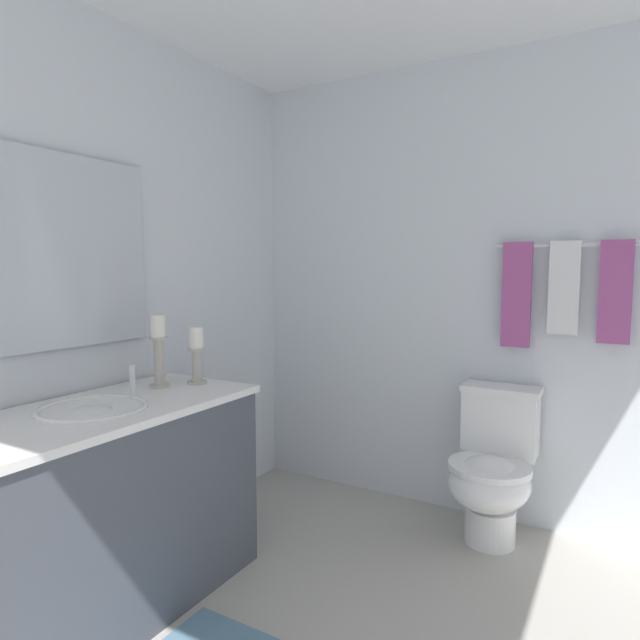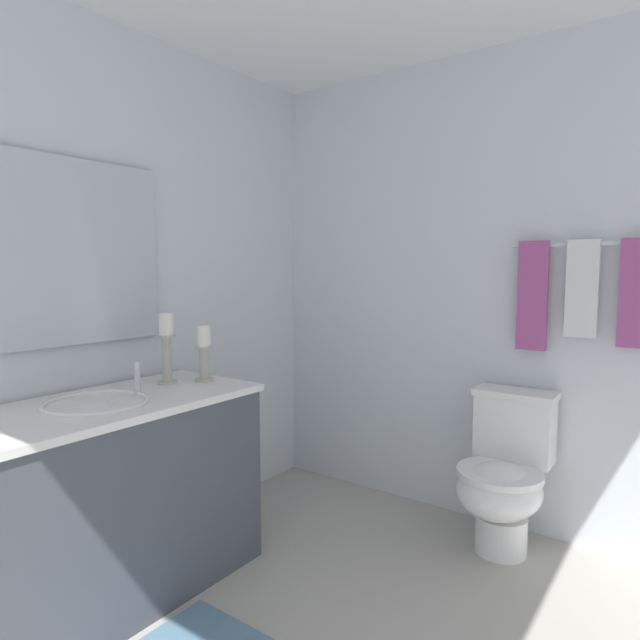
{
  "view_description": "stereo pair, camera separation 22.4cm",
  "coord_description": "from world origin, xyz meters",
  "views": [
    {
      "loc": [
        0.63,
        -1.41,
        1.34
      ],
      "look_at": [
        -0.49,
        0.51,
        1.13
      ],
      "focal_mm": 29.98,
      "sensor_mm": 36.0,
      "label": 1
    },
    {
      "loc": [
        0.81,
        -1.29,
        1.34
      ],
      "look_at": [
        -0.49,
        0.51,
        1.13
      ],
      "focal_mm": 29.98,
      "sensor_mm": 36.0,
      "label": 2
    }
  ],
  "objects": [
    {
      "name": "towel_near_corner",
      "position": [
        0.57,
        1.4,
        1.24
      ],
      "size": [
        0.14,
        0.03,
        0.48
      ],
      "primitive_type": "cube",
      "color": "#A54C8C",
      "rests_on": "towel_bar"
    },
    {
      "name": "wall_back",
      "position": [
        0.0,
        1.48,
        1.23
      ],
      "size": [
        2.84,
        0.04,
        2.45
      ],
      "primitive_type": "cube",
      "color": "silver",
      "rests_on": "ground"
    },
    {
      "name": "towel_near_vanity",
      "position": [
        0.13,
        1.4,
        1.21
      ],
      "size": [
        0.14,
        0.03,
        0.53
      ],
      "primitive_type": "cube",
      "color": "#A54C8C",
      "rests_on": "towel_bar"
    },
    {
      "name": "towel_center",
      "position": [
        0.35,
        1.4,
        1.25
      ],
      "size": [
        0.14,
        0.03,
        0.45
      ],
      "primitive_type": "cube",
      "color": "white",
      "rests_on": "towel_bar"
    },
    {
      "name": "wall_left",
      "position": [
        -1.42,
        0.0,
        1.23
      ],
      "size": [
        0.04,
        2.96,
        2.45
      ],
      "primitive_type": "cube",
      "color": "silver",
      "rests_on": "ground"
    },
    {
      "name": "towel_bar",
      "position": [
        0.35,
        1.42,
        1.46
      ],
      "size": [
        0.65,
        0.02,
        0.02
      ],
      "primitive_type": "cylinder",
      "rotation": [
        0.0,
        1.57,
        0.0
      ],
      "color": "silver"
    },
    {
      "name": "candle_holder_tall",
      "position": [
        -1.07,
        0.39,
        0.96
      ],
      "size": [
        0.09,
        0.09,
        0.26
      ],
      "color": "#B7B2A5",
      "rests_on": "vanity_cabinet"
    },
    {
      "name": "toilet",
      "position": [
        0.09,
        1.2,
        0.37
      ],
      "size": [
        0.39,
        0.54,
        0.75
      ],
      "color": "white",
      "rests_on": "ground"
    },
    {
      "name": "sink_basin",
      "position": [
        -1.09,
        -0.15,
        0.78
      ],
      "size": [
        0.4,
        0.4,
        0.24
      ],
      "color": "white",
      "rests_on": "vanity_cabinet"
    },
    {
      "name": "candle_holder_short",
      "position": [
        -1.17,
        0.25,
        0.99
      ],
      "size": [
        0.09,
        0.09,
        0.32
      ],
      "color": "#B7B2A5",
      "rests_on": "vanity_cabinet"
    },
    {
      "name": "mirror",
      "position": [
        -1.37,
        -0.15,
        1.41
      ],
      "size": [
        0.02,
        1.02,
        0.79
      ],
      "primitive_type": "cube",
      "color": "silver"
    },
    {
      "name": "vanity_cabinet",
      "position": [
        -1.09,
        -0.15,
        0.41
      ],
      "size": [
        0.58,
        1.32,
        0.82
      ],
      "color": "#474C56",
      "rests_on": "ground"
    }
  ]
}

